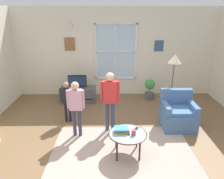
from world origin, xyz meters
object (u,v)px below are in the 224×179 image
Objects in this scene: potted_plant_by_window at (150,88)px; floor_lamp at (174,65)px; person_pink_shirt at (76,103)px; remote_near_books at (136,129)px; tv_stand at (78,95)px; person_red_shirt at (110,95)px; person_black_shirt at (67,97)px; cup at (134,133)px; coffee_table at (128,135)px; television at (77,81)px; book_stack at (121,130)px; armchair at (178,114)px; remote_near_cup at (129,133)px.

floor_lamp is (0.33, -1.18, 1.03)m from potted_plant_by_window.
floor_lamp is at bearing 21.98° from person_pink_shirt.
remote_near_books is 1.39m from person_pink_shirt.
tv_stand is 2.08m from person_red_shirt.
potted_plant_by_window is at bearing 46.66° from person_pink_shirt.
cup is at bearing -43.07° from person_black_shirt.
coffee_table is 5.28× the size of remote_near_books.
book_stack is at bearing -65.33° from television.
television is at bearing 158.84° from floor_lamp.
floor_lamp is (2.57, -1.00, 1.16)m from tv_stand.
remote_near_cup is (-1.28, -1.06, 0.14)m from armchair.
cup is at bearing -32.15° from person_pink_shirt.
armchair is at bearing 43.25° from cup.
person_black_shirt is 0.75m from person_pink_shirt.
television is 0.84× the size of potted_plant_by_window.
person_black_shirt reaches higher than potted_plant_by_window.
cup is 2.98m from potted_plant_by_window.
person_pink_shirt is at bearing -162.99° from person_red_shirt.
tv_stand is 1.22× the size of armchair.
book_stack reaches higher than remote_near_cup.
remote_near_books is (-1.12, -0.92, 0.14)m from armchair.
floor_lamp reaches higher than remote_near_cup.
cup is 1.12m from person_red_shirt.
remote_near_cup is at bearing -138.21° from remote_near_books.
coffee_table is 0.15m from cup.
person_pink_shirt is 2.58m from floor_lamp.
cup reaches higher than tv_stand.
armchair is 1.33× the size of potted_plant_by_window.
coffee_table is 0.53× the size of person_red_shirt.
tv_stand is 7.61× the size of remote_near_cup.
remote_near_books is (0.18, 0.15, 0.04)m from coffee_table.
floor_lamp is (1.39, 1.57, 0.88)m from book_stack.
remote_near_cup is at bearing -127.76° from floor_lamp.
armchair reaches higher than remote_near_cup.
person_black_shirt is (-1.56, 1.20, 0.19)m from remote_near_books.
person_red_shirt is at bearing -60.38° from tv_stand.
cup is (0.23, -0.10, 0.00)m from book_stack.
person_pink_shirt is at bearing 156.65° from remote_near_books.
person_pink_shirt reaches higher than potted_plant_by_window.
armchair is at bearing 5.75° from person_red_shirt.
floor_lamp is (1.25, 1.62, 0.92)m from remote_near_cup.
armchair reaches higher than coffee_table.
cup is 1.41m from person_pink_shirt.
remote_near_cup is at bearing -63.19° from television.
television is at bearing 117.85° from cup.
person_black_shirt is at bearing 134.30° from book_stack.
cup reaches higher than coffee_table.
book_stack is 0.24× the size of person_black_shirt.
person_red_shirt is (-0.20, 0.85, 0.38)m from book_stack.
remote_near_cup is 0.10× the size of person_red_shirt.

